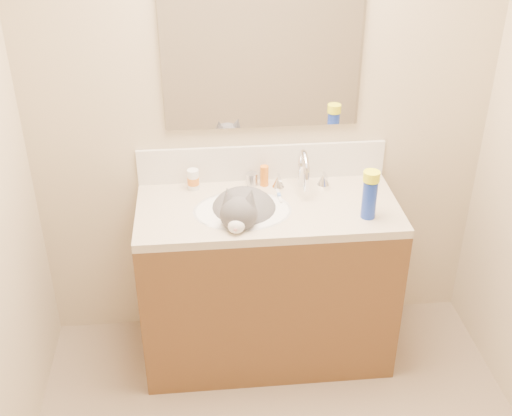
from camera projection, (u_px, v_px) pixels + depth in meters
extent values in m
cube|color=#C4B292|center=(262.00, 103.00, 2.97)|extent=(2.20, 0.04, 2.50)
cube|color=brown|center=(267.00, 285.00, 3.15)|extent=(1.20, 0.55, 0.82)
cube|color=beige|center=(268.00, 209.00, 2.94)|extent=(1.20, 0.55, 0.04)
ellipsoid|color=white|center=(243.00, 223.00, 2.93)|extent=(0.45, 0.36, 0.14)
cylinder|color=silver|center=(301.00, 175.00, 3.07)|extent=(0.04, 0.04, 0.11)
torus|color=silver|center=(304.00, 171.00, 2.99)|extent=(0.03, 0.20, 0.20)
cylinder|color=silver|center=(306.00, 185.00, 2.93)|extent=(0.03, 0.03, 0.06)
cone|color=silver|center=(278.00, 181.00, 3.07)|extent=(0.06, 0.06, 0.06)
cone|color=silver|center=(323.00, 179.00, 3.09)|extent=(0.06, 0.06, 0.06)
ellipsoid|color=#4C494C|center=(244.00, 214.00, 2.94)|extent=(0.38, 0.41, 0.23)
ellipsoid|color=#4C494C|center=(239.00, 214.00, 2.75)|extent=(0.19, 0.18, 0.16)
ellipsoid|color=#4C494C|center=(241.00, 213.00, 2.83)|extent=(0.14, 0.14, 0.14)
cone|color=#4C494C|center=(228.00, 196.00, 2.74)|extent=(0.09, 0.10, 0.10)
cone|color=#4C494C|center=(250.00, 197.00, 2.73)|extent=(0.09, 0.09, 0.10)
ellipsoid|color=white|center=(236.00, 226.00, 2.71)|extent=(0.08, 0.07, 0.06)
ellipsoid|color=white|center=(240.00, 227.00, 2.83)|extent=(0.13, 0.10, 0.14)
sphere|color=tan|center=(235.00, 230.00, 2.69)|extent=(0.02, 0.02, 0.02)
cylinder|color=#4C494C|center=(275.00, 231.00, 2.95)|extent=(0.05, 0.24, 0.04)
cube|color=silver|center=(262.00, 163.00, 3.11)|extent=(1.20, 0.02, 0.18)
cube|color=white|center=(263.00, 42.00, 2.81)|extent=(0.90, 0.02, 0.80)
cylinder|color=white|center=(193.00, 179.00, 3.04)|extent=(0.06, 0.06, 0.10)
cylinder|color=orange|center=(193.00, 181.00, 3.05)|extent=(0.07, 0.07, 0.04)
cylinder|color=#B7B7BC|center=(252.00, 179.00, 3.09)|extent=(0.06, 0.06, 0.06)
cylinder|color=orange|center=(264.00, 176.00, 3.07)|extent=(0.05, 0.05, 0.10)
cube|color=white|center=(279.00, 196.00, 3.00)|extent=(0.02, 0.13, 0.01)
cube|color=#6896DE|center=(279.00, 195.00, 3.00)|extent=(0.02, 0.03, 0.02)
cylinder|color=#1935AF|center=(369.00, 199.00, 2.80)|extent=(0.07, 0.07, 0.18)
cylinder|color=#F9FF1A|center=(372.00, 176.00, 2.74)|extent=(0.08, 0.08, 0.04)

